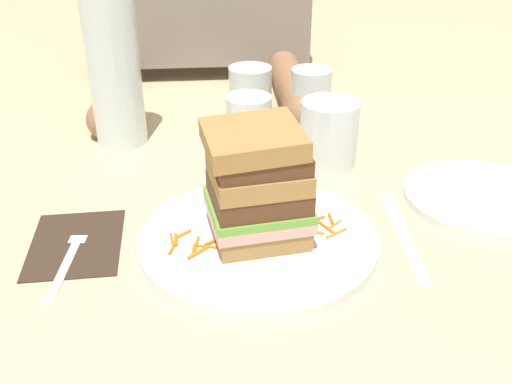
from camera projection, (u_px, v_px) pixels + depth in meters
ground_plane at (266, 243)px, 0.69m from camera, size 3.00×3.00×0.00m
main_plate at (258, 239)px, 0.68m from camera, size 0.28×0.28×0.01m
sandwich at (257, 185)px, 0.65m from camera, size 0.12×0.12×0.14m
carrot_shred_0 at (198, 252)px, 0.65m from camera, size 0.03×0.02×0.00m
carrot_shred_1 at (176, 240)px, 0.67m from camera, size 0.00×0.02×0.00m
carrot_shred_2 at (196, 245)px, 0.66m from camera, size 0.01×0.03×0.00m
carrot_shred_3 at (173, 247)px, 0.66m from camera, size 0.01×0.03×0.00m
carrot_shred_4 at (193, 249)px, 0.65m from camera, size 0.01×0.02×0.00m
carrot_shred_5 at (183, 234)px, 0.68m from camera, size 0.02×0.02×0.00m
carrot_shred_6 at (212, 242)px, 0.66m from camera, size 0.02×0.01×0.00m
carrot_shred_7 at (172, 240)px, 0.67m from camera, size 0.01×0.03×0.00m
carrot_shred_8 at (207, 246)px, 0.66m from camera, size 0.02×0.01×0.00m
carrot_shred_9 at (311, 224)px, 0.70m from camera, size 0.03×0.01×0.00m
carrot_shred_10 at (336, 233)px, 0.68m from camera, size 0.03×0.02×0.00m
carrot_shred_11 at (334, 225)px, 0.70m from camera, size 0.02×0.02×0.00m
carrot_shred_12 at (326, 227)px, 0.69m from camera, size 0.02×0.03×0.00m
carrot_shred_13 at (331, 219)px, 0.71m from camera, size 0.00×0.02×0.00m
carrot_shred_14 at (311, 231)px, 0.68m from camera, size 0.03×0.02×0.00m
carrot_shred_15 at (315, 219)px, 0.71m from camera, size 0.03×0.01×0.00m
napkin_dark at (76, 243)px, 0.68m from camera, size 0.11×0.14×0.00m
fork at (70, 252)px, 0.66m from camera, size 0.03×0.17×0.00m
knife at (405, 236)px, 0.70m from camera, size 0.03×0.20×0.00m
juice_glass at (329, 137)px, 0.85m from camera, size 0.08×0.08×0.10m
water_bottle at (112, 52)px, 0.87m from camera, size 0.08×0.08×0.32m
empty_tumbler_0 at (252, 121)px, 0.91m from camera, size 0.07×0.07×0.08m
empty_tumbler_1 at (311, 97)px, 0.97m from camera, size 0.07×0.07×0.10m
empty_tumbler_2 at (250, 92)px, 1.01m from camera, size 0.07×0.07×0.09m
side_plate at (481, 197)px, 0.77m from camera, size 0.20×0.20×0.01m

